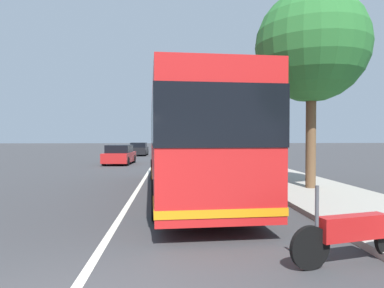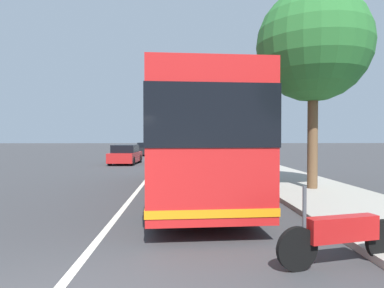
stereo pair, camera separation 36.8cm
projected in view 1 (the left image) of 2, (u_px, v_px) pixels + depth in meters
sidewalk_curb at (298, 185)px, 13.93m from camera, size 110.00×3.60×0.14m
lane_divider_line at (139, 188)px, 13.51m from camera, size 110.00×0.16×0.01m
coach_bus at (188, 137)px, 12.06m from camera, size 11.85×3.27×3.58m
motorcycle_by_tree at (352, 233)px, 5.39m from camera, size 0.63×2.25×1.29m
car_side_street at (120, 155)px, 25.31m from camera, size 4.21×2.09×1.45m
car_ahead_same_lane at (139, 149)px, 37.39m from camera, size 4.08×1.91×1.43m
roadside_tree_mid_block at (311, 47)px, 12.53m from camera, size 4.15×4.15×7.49m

